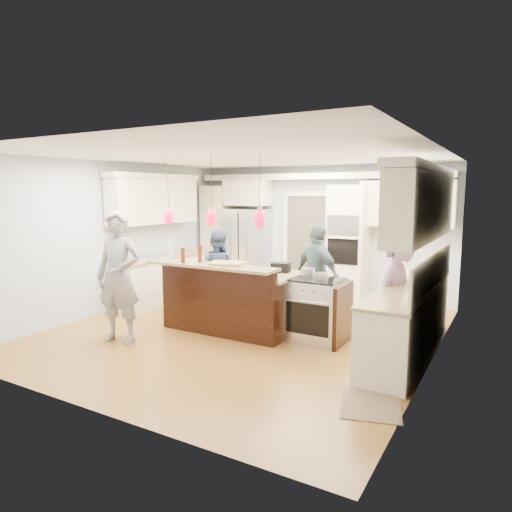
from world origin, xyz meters
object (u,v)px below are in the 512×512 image
(island_range, at_px, (318,310))
(person_far_left, at_px, (217,271))
(kitchen_island, at_px, (234,298))
(person_bar_end, at_px, (119,277))
(refrigerator, at_px, (247,250))

(island_range, xyz_separation_m, person_far_left, (-2.26, 0.70, 0.28))
(kitchen_island, xyz_separation_m, person_far_left, (-0.85, 0.78, 0.25))
(island_range, bearing_deg, person_far_left, 162.75)
(kitchen_island, xyz_separation_m, person_bar_end, (-1.09, -1.37, 0.47))
(island_range, relative_size, person_bar_end, 0.48)
(kitchen_island, relative_size, person_far_left, 1.42)
(person_bar_end, xyz_separation_m, person_far_left, (0.24, 2.15, -0.21))
(refrigerator, height_order, island_range, refrigerator)
(person_far_left, bearing_deg, person_bar_end, 74.90)
(refrigerator, xyz_separation_m, kitchen_island, (1.30, -2.57, -0.42))
(kitchen_island, distance_m, person_far_left, 1.18)
(refrigerator, relative_size, island_range, 1.96)
(refrigerator, bearing_deg, island_range, -42.59)
(kitchen_island, bearing_deg, person_bar_end, -128.62)
(kitchen_island, xyz_separation_m, island_range, (1.41, 0.08, -0.03))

